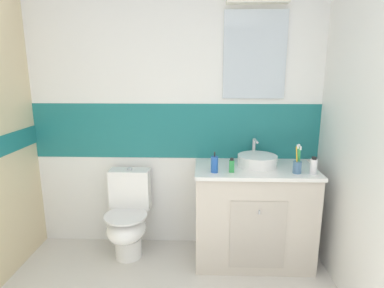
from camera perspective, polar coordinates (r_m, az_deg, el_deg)
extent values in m
cube|color=white|center=(3.10, -2.85, -9.84)|extent=(3.20, 0.10, 0.85)
cube|color=#1E7272|center=(2.90, -3.00, 2.51)|extent=(3.20, 0.10, 0.50)
cube|color=white|center=(2.88, -3.20, 18.91)|extent=(3.20, 0.10, 1.15)
cube|color=silver|center=(2.83, 11.33, 15.56)|extent=(0.53, 0.02, 0.73)
cube|color=beige|center=(2.84, 10.95, -12.61)|extent=(0.98, 0.54, 0.82)
cube|color=white|center=(2.68, 11.37, -4.46)|extent=(1.00, 0.56, 0.03)
cube|color=#B6AD9F|center=(2.62, 11.86, -15.96)|extent=(0.44, 0.01, 0.57)
cylinder|color=silver|center=(2.52, 12.14, -12.03)|extent=(0.02, 0.02, 0.03)
cylinder|color=white|center=(2.70, 11.78, -2.96)|extent=(0.33, 0.33, 0.09)
cylinder|color=#B3B3B8|center=(2.69, 11.82, -2.13)|extent=(0.27, 0.27, 0.01)
cylinder|color=silver|center=(2.88, 11.18, -0.93)|extent=(0.03, 0.03, 0.19)
cylinder|color=silver|center=(2.77, 11.57, 0.58)|extent=(0.02, 0.15, 0.02)
cylinder|color=white|center=(3.02, -11.49, -17.87)|extent=(0.24, 0.24, 0.18)
ellipsoid|color=white|center=(2.89, -11.86, -14.86)|extent=(0.34, 0.42, 0.22)
cylinder|color=white|center=(2.84, -11.98, -12.67)|extent=(0.37, 0.37, 0.02)
cube|color=white|center=(2.96, -11.17, -7.96)|extent=(0.36, 0.17, 0.36)
cylinder|color=silver|center=(2.90, -11.33, -4.44)|extent=(0.04, 0.04, 0.02)
cylinder|color=#4C7299|center=(2.59, 18.60, -4.04)|extent=(0.07, 0.07, 0.10)
cylinder|color=#3FB259|center=(2.58, 18.77, -2.39)|extent=(0.02, 0.04, 0.19)
cube|color=white|center=(2.56, 18.92, -0.37)|extent=(0.01, 0.02, 0.03)
cylinder|color=gold|center=(2.56, 18.54, -2.50)|extent=(0.03, 0.01, 0.19)
cube|color=white|center=(2.54, 18.69, -0.47)|extent=(0.01, 0.02, 0.03)
cylinder|color=#3FB259|center=(2.58, 18.99, -2.59)|extent=(0.01, 0.02, 0.17)
cube|color=white|center=(2.56, 19.13, -0.70)|extent=(0.01, 0.02, 0.03)
cylinder|color=#2659B2|center=(2.48, 4.12, -3.73)|extent=(0.06, 0.06, 0.13)
cylinder|color=#262626|center=(2.46, 4.15, -1.89)|extent=(0.01, 0.01, 0.04)
cylinder|color=#262626|center=(2.44, 4.16, -1.56)|extent=(0.01, 0.02, 0.01)
cube|color=green|center=(2.50, 7.23, -4.06)|extent=(0.04, 0.03, 0.10)
cylinder|color=black|center=(2.48, 7.26, -2.77)|extent=(0.03, 0.03, 0.02)
cylinder|color=white|center=(2.61, 21.23, -3.87)|extent=(0.05, 0.05, 0.12)
cylinder|color=black|center=(2.59, 21.35, -2.41)|extent=(0.04, 0.04, 0.02)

